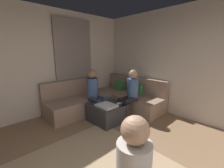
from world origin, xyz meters
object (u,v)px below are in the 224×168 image
at_px(coffee_mug, 107,98).
at_px(person_on_couch_back, 130,92).
at_px(game_remote, 119,103).
at_px(person_on_couch_side, 95,91).
at_px(ottoman, 107,112).
at_px(sectional_couch, 108,99).

relative_size(coffee_mug, person_on_couch_back, 0.08).
height_order(game_remote, person_on_couch_side, person_on_couch_side).
bearing_deg(ottoman, person_on_couch_back, 66.97).
bearing_deg(person_on_couch_back, ottoman, 66.97).
relative_size(sectional_couch, coffee_mug, 26.84).
xyz_separation_m(ottoman, person_on_couch_side, (-0.40, -0.06, 0.45)).
bearing_deg(ottoman, person_on_couch_side, -171.97).
bearing_deg(person_on_couch_back, game_remote, 80.71).
relative_size(game_remote, person_on_couch_back, 0.12).
distance_m(coffee_mug, game_remote, 0.40).
xyz_separation_m(coffee_mug, person_on_couch_back, (0.45, 0.37, 0.19)).
relative_size(ottoman, person_on_couch_back, 0.63).
distance_m(sectional_couch, person_on_couch_back, 0.87).
xyz_separation_m(coffee_mug, game_remote, (0.40, 0.04, -0.04)).
height_order(sectional_couch, person_on_couch_side, person_on_couch_side).
xyz_separation_m(sectional_couch, coffee_mug, (0.33, -0.32, 0.19)).
height_order(person_on_couch_back, person_on_couch_side, same).
distance_m(ottoman, game_remote, 0.36).
height_order(coffee_mug, game_remote, coffee_mug).
xyz_separation_m(sectional_couch, person_on_couch_side, (0.15, -0.55, 0.38)).
distance_m(game_remote, person_on_couch_back, 0.40).
xyz_separation_m(sectional_couch, game_remote, (0.73, -0.28, 0.15)).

